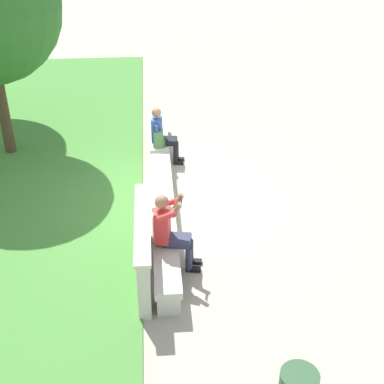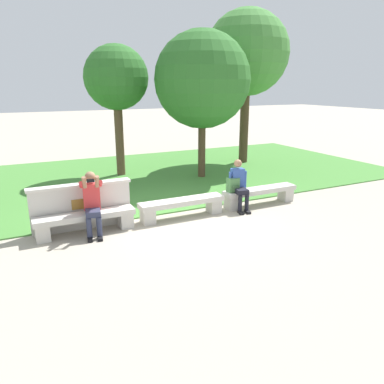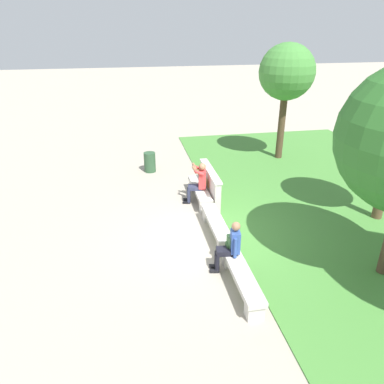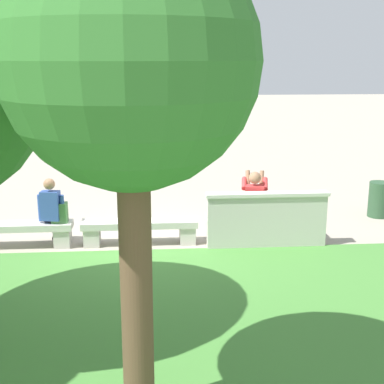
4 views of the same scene
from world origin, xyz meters
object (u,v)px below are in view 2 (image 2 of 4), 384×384
Objects in this scene: person_distant at (239,183)px; tree_behind_wall at (116,79)px; tree_left_background at (247,54)px; tree_right_background at (202,80)px; person_photographer at (92,200)px; bench_main at (85,220)px; bench_near at (182,205)px; bench_mid at (260,193)px; backpack at (233,185)px.

person_distant is 0.29× the size of tree_behind_wall.
person_distant is 6.93m from tree_left_background.
person_photographer is at bearing -141.85° from tree_right_background.
bench_main and bench_near have the same top height.
tree_behind_wall reaches higher than bench_near.
bench_near is 2.25m from bench_mid.
bench_mid is 0.89m from backpack.
person_photographer reaches higher than bench_near.
person_distant reaches higher than backpack.
backpack is at bearing 0.18° from bench_near.
backpack is 0.10× the size of tree_behind_wall.
backpack is (3.51, 0.08, -0.11)m from person_photographer.
backpack is at bearing -126.24° from tree_left_background.
bench_near is 7.93m from tree_left_background.
bench_main is 2.25m from bench_near.
backpack reaches higher than bench_mid.
bench_near is 2.14m from person_photographer.
bench_main is 4.49m from bench_mid.
person_photographer is (-4.34, -0.08, 0.43)m from bench_mid.
tree_left_background is (3.42, 4.91, 3.49)m from person_distant.
person_distant is at bearing -71.79° from tree_behind_wall.
backpack is at bearing 179.69° from bench_mid.
tree_behind_wall is at bearing 66.09° from bench_main.
person_photographer is 3.51m from backpack.
tree_left_background reaches higher than bench_mid.
tree_left_background reaches higher than bench_main.
bench_near is 1.65× the size of person_distant.
person_photographer is 6.09m from tree_right_background.
tree_behind_wall is (-1.50, 4.86, 2.60)m from backpack.
bench_near is at bearing 0.00° from bench_main.
bench_near is 1.00× the size of bench_mid.
bench_main is 1.00× the size of bench_near.
bench_main is 4.87× the size of backpack.
tree_behind_wall reaches higher than person_distant.
bench_mid is at bearing -90.78° from tree_right_background.
person_photographer is at bearing -178.99° from bench_mid.
tree_right_background is (0.88, 3.36, 2.56)m from backpack.
bench_near is 5.68m from tree_behind_wall.
bench_mid is 6.14m from tree_behind_wall.
backpack is 4.32m from tree_right_background.
bench_main is 3.67m from backpack.
backpack is 0.07× the size of tree_left_background.
backpack is 6.96m from tree_left_background.
person_distant is 4.32m from tree_right_background.
backpack is 5.72m from tree_behind_wall.
bench_mid is (4.49, 0.00, 0.00)m from bench_main.
tree_left_background is (7.20, 4.84, 3.86)m from bench_main.
tree_behind_wall is 0.75× the size of tree_left_background.
backpack is at bearing -72.88° from tree_behind_wall.
person_distant is at bearing -174.73° from bench_mid.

